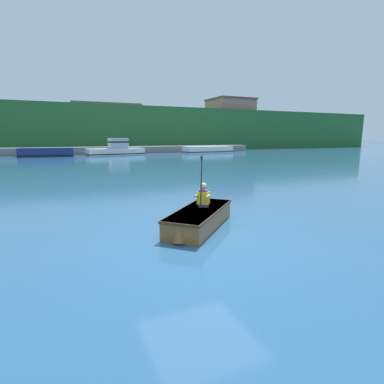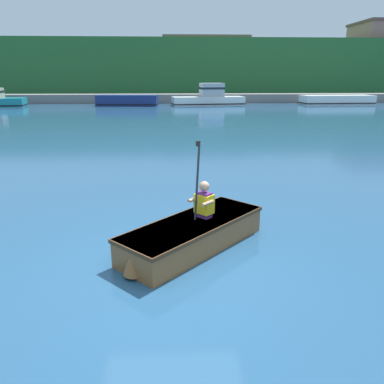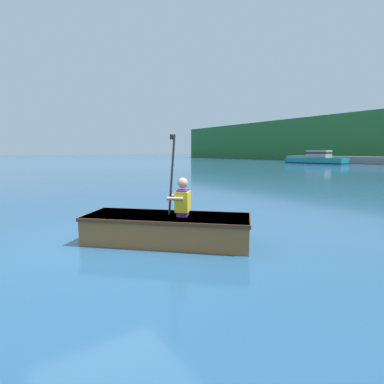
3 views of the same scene
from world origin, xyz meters
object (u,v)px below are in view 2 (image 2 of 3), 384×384
(moored_boat_dock_west_end, at_px, (209,98))
(moored_boat_dock_west_inner, at_px, (337,100))
(rowboat_foreground, at_px, (192,233))
(person_paddler, at_px, (204,201))
(moored_boat_dock_center_far, at_px, (127,101))

(moored_boat_dock_west_end, height_order, moored_boat_dock_west_inner, moored_boat_dock_west_end)
(moored_boat_dock_west_end, height_order, rowboat_foreground, moored_boat_dock_west_end)
(moored_boat_dock_west_end, distance_m, rowboat_foreground, 32.33)
(moored_boat_dock_west_end, bearing_deg, rowboat_foreground, -95.93)
(rowboat_foreground, distance_m, person_paddler, 0.57)
(moored_boat_dock_west_end, bearing_deg, moored_boat_dock_center_far, -174.07)
(moored_boat_dock_west_inner, height_order, person_paddler, person_paddler)
(moored_boat_dock_west_inner, relative_size, rowboat_foreground, 2.80)
(rowboat_foreground, xyz_separation_m, person_paddler, (0.21, 0.21, 0.49))
(moored_boat_dock_west_inner, xyz_separation_m, rowboat_foreground, (-16.34, -32.37, -0.15))
(rowboat_foreground, height_order, person_paddler, person_paddler)
(moored_boat_dock_west_inner, relative_size, moored_boat_dock_center_far, 1.23)
(moored_boat_dock_west_end, distance_m, moored_boat_dock_center_far, 7.98)
(moored_boat_dock_center_far, height_order, rowboat_foreground, moored_boat_dock_center_far)
(rowboat_foreground, bearing_deg, person_paddler, 45.62)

